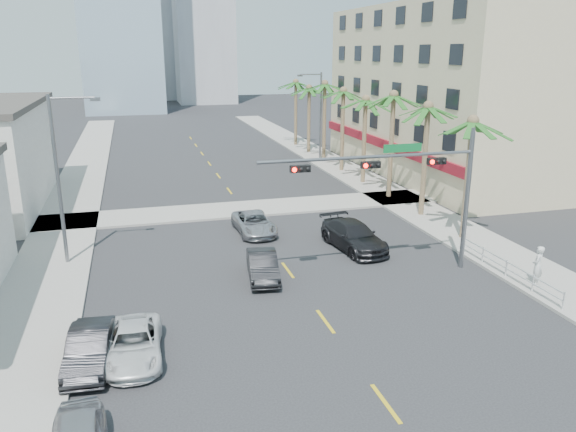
% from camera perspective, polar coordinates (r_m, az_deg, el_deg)
% --- Properties ---
extents(ground, '(260.00, 260.00, 0.00)m').
position_cam_1_polar(ground, '(21.08, 7.51, -15.35)').
color(ground, '#262628').
rests_on(ground, ground).
extents(sidewalk_right, '(4.00, 120.00, 0.15)m').
position_cam_1_polar(sidewalk_right, '(42.63, 12.03, 1.16)').
color(sidewalk_right, gray).
rests_on(sidewalk_right, ground).
extents(sidewalk_left, '(4.00, 120.00, 0.15)m').
position_cam_1_polar(sidewalk_left, '(38.30, -21.84, -1.43)').
color(sidewalk_left, gray).
rests_on(sidewalk_left, ground).
extents(sidewalk_cross, '(80.00, 4.00, 0.15)m').
position_cam_1_polar(sidewalk_cross, '(40.59, -4.54, 0.71)').
color(sidewalk_cross, gray).
rests_on(sidewalk_cross, ground).
extents(building_right, '(15.25, 28.00, 15.00)m').
position_cam_1_polar(building_right, '(54.98, 17.13, 12.04)').
color(building_right, beige).
rests_on(building_right, ground).
extents(tower_far_center, '(16.00, 16.00, 42.00)m').
position_cam_1_polar(tower_far_center, '(141.80, -14.61, 19.99)').
color(tower_far_center, '#ADADB2').
rests_on(tower_far_center, ground).
extents(traffic_signal_mast, '(11.12, 0.54, 7.20)m').
position_cam_1_polar(traffic_signal_mast, '(28.28, 12.50, 3.82)').
color(traffic_signal_mast, slate).
rests_on(traffic_signal_mast, ground).
extents(palm_tree_0, '(4.80, 4.80, 7.80)m').
position_cam_1_polar(palm_tree_0, '(34.34, 18.27, 8.99)').
color(palm_tree_0, brown).
rests_on(palm_tree_0, ground).
extents(palm_tree_1, '(4.80, 4.80, 8.16)m').
position_cam_1_polar(palm_tree_1, '(38.71, 14.06, 10.60)').
color(palm_tree_1, brown).
rests_on(palm_tree_1, ground).
extents(palm_tree_2, '(4.80, 4.80, 8.52)m').
position_cam_1_polar(palm_tree_2, '(43.27, 10.69, 11.83)').
color(palm_tree_2, brown).
rests_on(palm_tree_2, ground).
extents(palm_tree_3, '(4.80, 4.80, 7.80)m').
position_cam_1_polar(palm_tree_3, '(48.04, 7.90, 11.56)').
color(palm_tree_3, brown).
rests_on(palm_tree_3, ground).
extents(palm_tree_4, '(4.80, 4.80, 8.16)m').
position_cam_1_polar(palm_tree_4, '(52.82, 5.65, 12.44)').
color(palm_tree_4, brown).
rests_on(palm_tree_4, ground).
extents(palm_tree_5, '(4.80, 4.80, 8.52)m').
position_cam_1_polar(palm_tree_5, '(57.67, 3.77, 13.17)').
color(palm_tree_5, brown).
rests_on(palm_tree_5, ground).
extents(palm_tree_6, '(4.80, 4.80, 7.80)m').
position_cam_1_polar(palm_tree_6, '(62.64, 2.16, 12.81)').
color(palm_tree_6, brown).
rests_on(palm_tree_6, ground).
extents(palm_tree_7, '(4.80, 4.80, 8.16)m').
position_cam_1_polar(palm_tree_7, '(67.59, 0.80, 13.38)').
color(palm_tree_7, brown).
rests_on(palm_tree_7, ground).
extents(streetlight_left, '(2.55, 0.25, 9.00)m').
position_cam_1_polar(streetlight_left, '(31.20, -22.04, 4.16)').
color(streetlight_left, slate).
rests_on(streetlight_left, ground).
extents(streetlight_right, '(2.55, 0.25, 9.00)m').
position_cam_1_polar(streetlight_right, '(57.70, 3.14, 10.47)').
color(streetlight_right, slate).
rests_on(streetlight_right, ground).
extents(guardrail, '(0.08, 8.08, 1.00)m').
position_cam_1_polar(guardrail, '(30.32, 21.31, -4.77)').
color(guardrail, silver).
rests_on(guardrail, ground).
extents(car_parked_mid, '(1.77, 4.25, 1.37)m').
position_cam_1_polar(car_parked_mid, '(22.09, -19.51, -12.60)').
color(car_parked_mid, black).
rests_on(car_parked_mid, ground).
extents(car_parked_far, '(2.25, 4.48, 1.22)m').
position_cam_1_polar(car_parked_far, '(22.10, -15.40, -12.42)').
color(car_parked_far, silver).
rests_on(car_parked_far, ground).
extents(car_lane_left, '(1.96, 4.23, 1.34)m').
position_cam_1_polar(car_lane_left, '(28.33, -2.59, -5.07)').
color(car_lane_left, black).
rests_on(car_lane_left, ground).
extents(car_lane_center, '(2.28, 4.72, 1.30)m').
position_cam_1_polar(car_lane_center, '(35.30, -3.46, -0.73)').
color(car_lane_center, '#AAAAAF').
rests_on(car_lane_center, ground).
extents(car_lane_right, '(2.87, 5.61, 1.56)m').
position_cam_1_polar(car_lane_right, '(32.63, 6.68, -2.02)').
color(car_lane_right, black).
rests_on(car_lane_right, ground).
extents(pedestrian, '(0.84, 0.82, 1.95)m').
position_cam_1_polar(pedestrian, '(29.63, 24.01, -4.62)').
color(pedestrian, silver).
rests_on(pedestrian, sidewalk_right).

